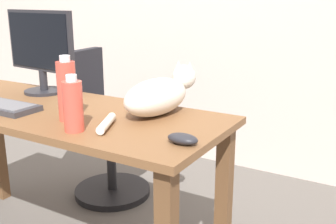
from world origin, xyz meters
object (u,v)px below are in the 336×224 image
at_px(cat, 159,94).
at_px(water_bottle, 67,90).
at_px(office_chair, 104,134).
at_px(monitor, 40,49).
at_px(spray_bottle, 73,105).
at_px(computer_mouse, 183,139).

xyz_separation_m(cat, water_bottle, (-0.26, -0.27, 0.04)).
relative_size(office_chair, water_bottle, 3.58).
relative_size(monitor, spray_bottle, 2.30).
distance_m(office_chair, cat, 0.95).
distance_m(cat, computer_mouse, 0.39).
relative_size(computer_mouse, spray_bottle, 0.53).
relative_size(monitor, cat, 0.78).
height_order(monitor, spray_bottle, monitor).
distance_m(monitor, spray_bottle, 0.70).
distance_m(water_bottle, spray_bottle, 0.15).
bearing_deg(monitor, spray_bottle, -33.91).
relative_size(cat, water_bottle, 2.37).
height_order(water_bottle, spray_bottle, water_bottle).
bearing_deg(spray_bottle, monitor, 146.09).
distance_m(office_chair, computer_mouse, 1.28).
height_order(office_chair, computer_mouse, office_chair).
xyz_separation_m(computer_mouse, water_bottle, (-0.52, 0.01, 0.10)).
relative_size(monitor, computer_mouse, 4.36).
distance_m(cat, water_bottle, 0.38).
height_order(office_chair, monitor, monitor).
xyz_separation_m(monitor, computer_mouse, (0.98, -0.31, -0.21)).
xyz_separation_m(office_chair, computer_mouse, (0.97, -0.74, 0.37)).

